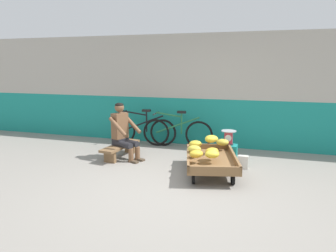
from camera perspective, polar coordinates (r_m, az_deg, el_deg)
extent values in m
plane|color=gray|center=(4.85, 0.45, -11.73)|extent=(80.00, 80.00, 0.00)
cube|color=#19847A|center=(7.51, 7.05, 0.81)|extent=(16.00, 0.30, 1.12)
cube|color=#A8A399|center=(7.40, 7.29, 10.79)|extent=(16.00, 0.30, 1.48)
cube|color=brown|center=(5.55, 7.86, -6.31)|extent=(1.16, 1.60, 0.05)
cube|color=brown|center=(5.51, 3.71, -5.54)|extent=(0.38, 1.41, 0.10)
cube|color=brown|center=(5.57, 12.01, -5.57)|extent=(0.38, 1.41, 0.10)
cube|color=brown|center=(6.20, 7.40, -3.73)|extent=(0.83, 0.24, 0.10)
cube|color=brown|center=(4.86, 8.50, -7.91)|extent=(0.83, 0.24, 0.10)
cylinder|color=black|center=(6.05, 4.48, -6.19)|extent=(0.09, 0.19, 0.18)
cylinder|color=black|center=(6.10, 10.44, -6.21)|extent=(0.09, 0.19, 0.18)
cylinder|color=black|center=(5.10, 4.67, -9.53)|extent=(0.09, 0.19, 0.18)
cylinder|color=black|center=(5.15, 11.78, -9.51)|extent=(0.09, 0.19, 0.18)
ellipsoid|color=gold|center=(5.54, 4.84, -4.21)|extent=(0.25, 0.19, 0.13)
ellipsoid|color=gold|center=(5.24, 5.20, -5.10)|extent=(0.30, 0.29, 0.13)
ellipsoid|color=yellow|center=(5.25, 8.09, -5.15)|extent=(0.29, 0.26, 0.13)
ellipsoid|color=gold|center=(6.09, 9.95, -2.95)|extent=(0.27, 0.22, 0.13)
ellipsoid|color=gold|center=(5.90, 5.04, -3.28)|extent=(0.29, 0.25, 0.13)
ellipsoid|color=gold|center=(5.42, 8.07, -4.63)|extent=(0.30, 0.29, 0.13)
ellipsoid|color=gold|center=(5.72, 7.93, -2.39)|extent=(0.30, 0.29, 0.13)
ellipsoid|color=yellow|center=(5.81, 7.97, -2.30)|extent=(0.27, 0.23, 0.13)
cube|color=brown|center=(6.52, -8.70, -3.61)|extent=(0.43, 1.13, 0.05)
cube|color=brown|center=(6.87, -6.93, -3.98)|extent=(0.25, 0.11, 0.22)
cube|color=brown|center=(6.25, -10.58, -5.60)|extent=(0.25, 0.11, 0.22)
cylinder|color=brown|center=(6.33, -5.62, -5.01)|extent=(0.10, 0.10, 0.27)
cube|color=#4C3D2D|center=(6.32, -5.21, -6.11)|extent=(0.24, 0.17, 0.04)
cylinder|color=#232328|center=(6.42, -6.92, -3.11)|extent=(0.42, 0.27, 0.13)
cylinder|color=brown|center=(6.21, -6.79, -5.36)|extent=(0.10, 0.10, 0.27)
cube|color=#4C3D2D|center=(6.20, -6.38, -6.48)|extent=(0.24, 0.17, 0.04)
cylinder|color=#232328|center=(6.30, -8.10, -3.41)|extent=(0.42, 0.27, 0.13)
cube|color=#232328|center=(6.50, -8.73, -2.80)|extent=(0.31, 0.34, 0.14)
cube|color=brown|center=(6.43, -8.81, 0.06)|extent=(0.29, 0.36, 0.52)
cylinder|color=brown|center=(6.44, -6.55, 0.38)|extent=(0.46, 0.25, 0.36)
cylinder|color=brown|center=(6.18, -9.19, -0.15)|extent=(0.46, 0.25, 0.36)
sphere|color=brown|center=(6.37, -8.91, 3.37)|extent=(0.19, 0.19, 0.19)
ellipsoid|color=black|center=(6.36, -8.92, 3.84)|extent=(0.17, 0.17, 0.09)
cube|color=#19847F|center=(6.47, 10.93, -4.67)|extent=(0.36, 0.28, 0.30)
cylinder|color=#28282D|center=(6.43, 10.99, -3.26)|extent=(0.20, 0.20, 0.03)
cube|color=#C6384C|center=(6.40, 11.03, -2.09)|extent=(0.16, 0.10, 0.24)
cylinder|color=white|center=(6.35, 10.98, -2.19)|extent=(0.13, 0.01, 0.13)
cylinder|color=#B2B5BA|center=(6.37, 11.08, -0.90)|extent=(0.30, 0.30, 0.01)
torus|color=black|center=(7.70, -8.21, -0.78)|extent=(0.64, 0.07, 0.64)
torus|color=black|center=(7.36, -0.91, -1.21)|extent=(0.64, 0.07, 0.64)
cylinder|color=black|center=(7.48, -4.67, 0.51)|extent=(1.03, 0.07, 0.43)
cylinder|color=black|center=(7.44, -3.95, 0.78)|extent=(0.04, 0.04, 0.48)
cylinder|color=black|center=(7.51, -6.17, 2.38)|extent=(0.62, 0.06, 0.12)
cube|color=black|center=(7.39, -3.97, 2.83)|extent=(0.20, 0.11, 0.05)
cylinder|color=black|center=(7.62, -8.31, 2.61)|extent=(0.04, 0.48, 0.03)
torus|color=black|center=(7.37, -2.17, -1.19)|extent=(0.64, 0.08, 0.64)
torus|color=black|center=(7.16, 5.69, -1.61)|extent=(0.64, 0.08, 0.64)
cylinder|color=#236B3D|center=(7.21, 1.71, 0.15)|extent=(1.03, 0.09, 0.43)
cylinder|color=#236B3D|center=(7.18, 2.49, 0.43)|extent=(0.04, 0.04, 0.48)
cylinder|color=#236B3D|center=(7.22, 0.13, 2.10)|extent=(0.62, 0.07, 0.12)
cube|color=black|center=(7.14, 2.51, 2.56)|extent=(0.21, 0.11, 0.05)
cylinder|color=black|center=(7.29, -2.20, 2.34)|extent=(0.05, 0.48, 0.03)
cube|color=silver|center=(5.97, 13.60, -6.42)|extent=(0.18, 0.12, 0.24)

